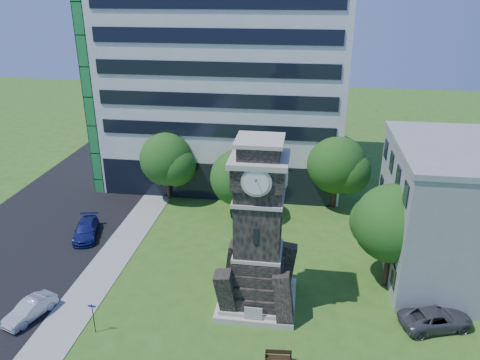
% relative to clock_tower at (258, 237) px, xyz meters
% --- Properties ---
extents(ground, '(160.00, 160.00, 0.00)m').
position_rel_clock_tower_xyz_m(ground, '(-3.00, -2.00, -5.28)').
color(ground, '#335D1A').
rests_on(ground, ground).
extents(sidewalk, '(3.00, 70.00, 0.06)m').
position_rel_clock_tower_xyz_m(sidewalk, '(-12.50, 3.00, -5.25)').
color(sidewalk, gray).
rests_on(sidewalk, ground).
extents(street, '(14.00, 80.00, 0.02)m').
position_rel_clock_tower_xyz_m(street, '(-21.00, 3.00, -5.27)').
color(street, black).
rests_on(street, ground).
extents(clock_tower, '(5.40, 5.40, 12.22)m').
position_rel_clock_tower_xyz_m(clock_tower, '(0.00, 0.00, 0.00)').
color(clock_tower, beige).
rests_on(clock_tower, ground).
extents(office_tall, '(26.20, 15.11, 28.60)m').
position_rel_clock_tower_xyz_m(office_tall, '(-6.20, 23.84, 8.94)').
color(office_tall, white).
rests_on(office_tall, ground).
extents(car_street_mid, '(2.47, 4.03, 1.25)m').
position_rel_clock_tower_xyz_m(car_street_mid, '(-15.07, -3.88, -4.65)').
color(car_street_mid, '#A9ACB1').
rests_on(car_street_mid, ground).
extents(car_street_north, '(3.11, 4.99, 1.35)m').
position_rel_clock_tower_xyz_m(car_street_north, '(-16.19, 7.13, -4.61)').
color(car_street_north, navy).
rests_on(car_street_north, ground).
extents(car_east_lot, '(5.24, 3.59, 1.33)m').
position_rel_clock_tower_xyz_m(car_east_lot, '(11.96, -0.97, -4.61)').
color(car_east_lot, '#48484D').
rests_on(car_east_lot, ground).
extents(park_bench, '(1.58, 0.42, 0.82)m').
position_rel_clock_tower_xyz_m(park_bench, '(1.89, -5.59, -4.85)').
color(park_bench, black).
rests_on(park_bench, ground).
extents(street_sign, '(0.53, 0.05, 2.20)m').
position_rel_clock_tower_xyz_m(street_sign, '(-10.11, -4.67, -3.90)').
color(street_sign, black).
rests_on(street_sign, ground).
extents(tree_nw, '(6.01, 5.46, 7.22)m').
position_rel_clock_tower_xyz_m(tree_nw, '(-11.04, 15.95, -0.97)').
color(tree_nw, '#332114').
rests_on(tree_nw, ground).
extents(tree_nc, '(5.87, 5.33, 6.88)m').
position_rel_clock_tower_xyz_m(tree_nc, '(-3.14, 12.75, -1.23)').
color(tree_nc, '#332114').
rests_on(tree_nc, ground).
extents(tree_ne, '(6.36, 5.79, 7.52)m').
position_rel_clock_tower_xyz_m(tree_ne, '(6.08, 16.50, -0.84)').
color(tree_ne, '#332114').
rests_on(tree_ne, ground).
extents(tree_east, '(6.27, 5.70, 8.09)m').
position_rel_clock_tower_xyz_m(tree_east, '(9.40, 3.41, -0.25)').
color(tree_east, '#332114').
rests_on(tree_east, ground).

